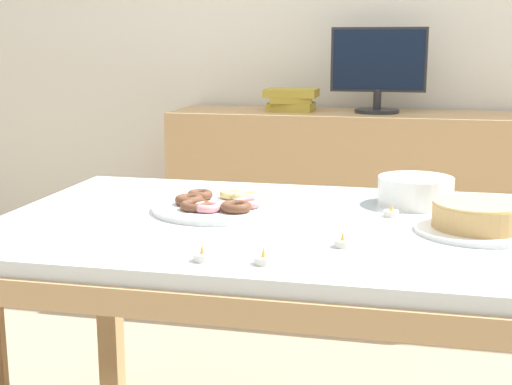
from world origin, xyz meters
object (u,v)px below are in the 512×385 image
Objects in this scene: plate_stack at (415,191)px; tealight_near_cakes at (343,243)px; cake_chocolate_round at (478,219)px; tealight_left_edge at (391,213)px; computer_monitor at (378,70)px; tealight_right_edge at (202,256)px; book_stack at (291,100)px; tealight_near_front at (264,259)px; pastry_platter at (219,205)px.

plate_stack reaches higher than tealight_near_cakes.
cake_chocolate_round is at bearing 33.14° from tealight_near_cakes.
tealight_left_edge is (-0.06, -0.15, -0.03)m from plate_stack.
tealight_right_edge is (-0.25, -1.89, -0.32)m from computer_monitor.
book_stack reaches higher than plate_stack.
cake_chocolate_round reaches higher than tealight_near_front.
tealight_near_front is (-0.24, -0.47, 0.00)m from tealight_left_edge.
tealight_near_cakes is (-0.30, -0.20, -0.02)m from cake_chocolate_round.
plate_stack is 0.77m from tealight_right_edge.
tealight_near_cakes is (0.42, -1.72, -0.18)m from book_stack.
book_stack reaches higher than pastry_platter.
tealight_near_cakes is at bearing -146.86° from cake_chocolate_round.
tealight_left_edge is 1.00× the size of tealight_right_edge.
tealight_near_cakes is at bearing -76.35° from book_stack.
book_stack reaches higher than cake_chocolate_round.
tealight_near_front is at bearing 2.77° from tealight_right_edge.
cake_chocolate_round is (0.72, -1.53, -0.16)m from book_stack.
computer_monitor is 1.93m from tealight_right_edge.
tealight_near_cakes is at bearing 31.29° from tealight_right_edge.
plate_stack is 5.25× the size of tealight_near_cakes.
computer_monitor is 0.42m from book_stack.
plate_stack is (0.18, -1.25, -0.29)m from computer_monitor.
plate_stack is (-0.15, 0.27, 0.01)m from cake_chocolate_round.
plate_stack is (0.52, 0.18, 0.03)m from pastry_platter.
pastry_platter is 9.07× the size of tealight_right_edge.
tealight_near_front is (-0.12, -1.88, -0.32)m from computer_monitor.
tealight_right_edge is at bearing -177.23° from tealight_near_front.
tealight_near_cakes is at bearing -89.12° from computer_monitor.
computer_monitor is 1.51m from pastry_platter.
tealight_right_edge is at bearing -147.74° from cake_chocolate_round.
pastry_platter is at bearing -87.86° from book_stack.
plate_stack is 0.49m from tealight_near_cakes.
plate_stack is 5.25× the size of tealight_left_edge.
book_stack is 1.51m from tealight_left_edge.
tealight_left_edge and tealight_near_front have the same top height.
tealight_near_cakes is (-0.10, -0.31, 0.00)m from tealight_left_edge.
tealight_near_cakes is 1.00× the size of tealight_near_front.
pastry_platter is 9.07× the size of tealight_near_cakes.
tealight_near_cakes is (-0.16, -0.47, -0.03)m from plate_stack.
cake_chocolate_round is 7.46× the size of tealight_near_front.
plate_stack reaches higher than tealight_left_edge.
computer_monitor is at bearing 98.23° from plate_stack.
tealight_right_edge is (-0.43, -0.63, -0.03)m from plate_stack.
computer_monitor is 1.75m from tealight_near_cakes.
tealight_right_edge is at bearing -97.53° from computer_monitor.
cake_chocolate_round is 0.36m from tealight_near_cakes.
computer_monitor is 10.60× the size of tealight_right_edge.
tealight_left_edge is (0.46, 0.03, -0.00)m from pastry_platter.
cake_chocolate_round is 0.31m from plate_stack.
cake_chocolate_round is 1.42× the size of plate_stack.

